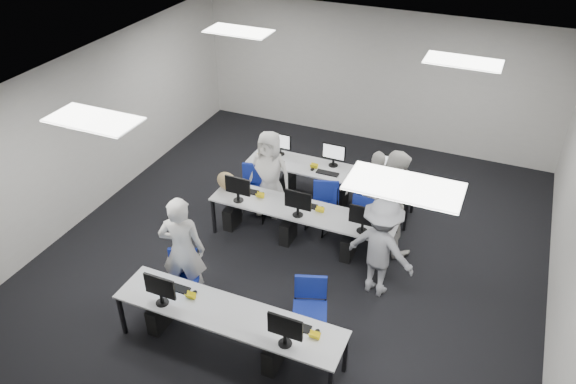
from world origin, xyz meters
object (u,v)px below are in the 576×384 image
at_px(desk_front, 228,316).
at_px(chair_3, 321,216).
at_px(chair_2, 254,201).
at_px(photographer, 381,248).
at_px(student_0, 183,250).
at_px(chair_4, 368,225).
at_px(student_2, 270,174).
at_px(student_3, 374,195).
at_px(chair_6, 326,206).
at_px(chair_7, 366,221).
at_px(student_1, 392,201).
at_px(chair_5, 263,192).
at_px(chair_0, 184,290).
at_px(desk_mid, 302,212).
at_px(chair_1, 310,321).

bearing_deg(desk_front, chair_3, 87.25).
height_order(chair_2, photographer, photographer).
bearing_deg(student_0, chair_4, -148.99).
distance_m(student_2, student_3, 1.93).
bearing_deg(chair_6, chair_2, -179.70).
height_order(chair_7, student_1, student_1).
height_order(chair_2, student_1, student_1).
distance_m(chair_5, student_3, 2.24).
distance_m(chair_0, student_3, 3.54).
xyz_separation_m(chair_2, photographer, (2.65, -1.05, 0.52)).
bearing_deg(student_3, chair_7, -172.24).
xyz_separation_m(student_0, photographer, (2.62, 1.30, -0.08)).
bearing_deg(chair_4, chair_5, 169.42).
distance_m(chair_6, photographer, 2.08).
distance_m(desk_front, chair_6, 3.48).
bearing_deg(chair_5, photographer, -29.65).
xyz_separation_m(desk_mid, chair_0, (-1.06, -2.07, -0.39)).
height_order(chair_0, student_3, student_3).
bearing_deg(photographer, chair_0, 42.35).
relative_size(chair_5, chair_6, 0.86).
distance_m(chair_0, photographer, 3.01).
bearing_deg(chair_6, photographer, -63.69).
height_order(chair_1, chair_7, chair_1).
relative_size(desk_mid, photographer, 1.92).
distance_m(chair_0, chair_4, 3.38).
distance_m(desk_front, photographer, 2.51).
distance_m(chair_1, student_1, 2.59).
bearing_deg(student_2, student_3, -1.29).
height_order(chair_2, chair_4, chair_2).
distance_m(chair_5, student_1, 2.62).
height_order(desk_front, desk_mid, same).
bearing_deg(chair_1, photographer, 46.07).
height_order(desk_front, chair_7, chair_7).
xyz_separation_m(chair_5, chair_7, (2.08, -0.14, 0.02)).
height_order(chair_3, student_0, student_0).
distance_m(desk_mid, student_2, 1.15).
height_order(chair_7, photographer, photographer).
height_order(chair_4, chair_5, chair_4).
relative_size(chair_2, student_0, 0.54).
bearing_deg(chair_5, chair_2, -90.99).
relative_size(desk_front, student_0, 1.75).
bearing_deg(chair_7, chair_0, -118.72).
relative_size(chair_5, student_2, 0.50).
relative_size(chair_2, chair_5, 1.20).
bearing_deg(photographer, chair_6, -33.83).
relative_size(desk_mid, chair_7, 3.60).
height_order(desk_mid, chair_7, chair_7).
bearing_deg(chair_3, chair_7, 26.04).
bearing_deg(chair_2, chair_4, -9.68).
relative_size(chair_0, chair_6, 0.97).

